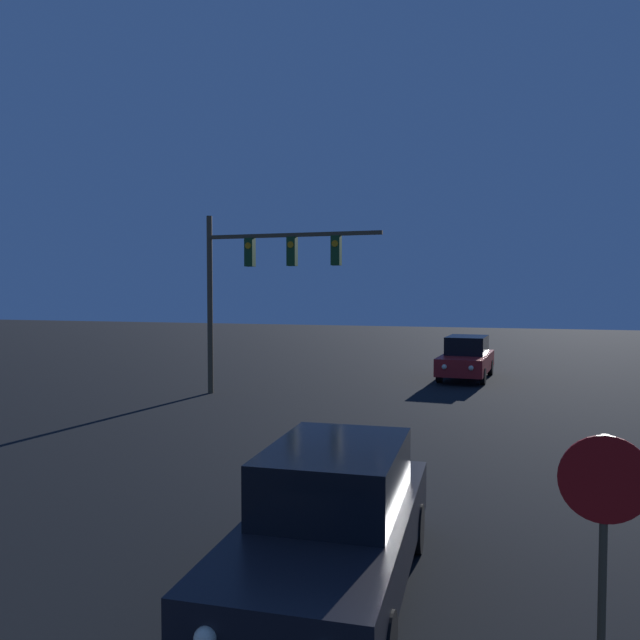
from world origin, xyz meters
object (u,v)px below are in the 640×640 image
Objects in this scene: car_far at (466,358)px; traffic_signal_mast at (259,270)px; car_near at (333,521)px; stop_sign at (604,508)px.

car_far is 0.79× the size of traffic_signal_mast.
car_near is at bearing -63.44° from traffic_signal_mast.
stop_sign reaches higher than car_near.
car_far is 2.19× the size of stop_sign.
car_near is 0.79× the size of traffic_signal_mast.
stop_sign is (2.63, -0.72, 0.67)m from car_near.
car_near is at bearing 92.87° from car_far.
car_far is (0.08, 17.84, 0.00)m from car_near.
car_near is 13.58m from traffic_signal_mast.
car_near is 17.84m from car_far.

